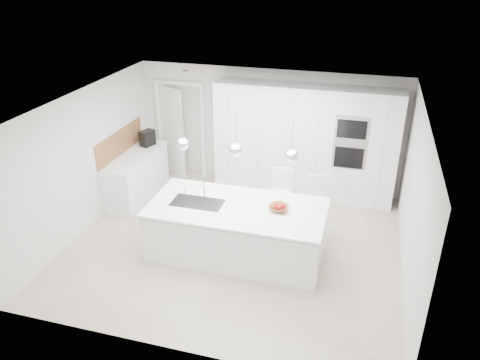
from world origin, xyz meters
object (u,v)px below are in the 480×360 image
(island_base, at_px, (236,233))
(fruit_bowl, at_px, (279,208))
(espresso_machine, at_px, (147,138))
(bar_stool_left, at_px, (280,201))
(bar_stool_right, at_px, (315,208))

(island_base, height_order, fruit_bowl, fruit_bowl)
(fruit_bowl, height_order, espresso_machine, espresso_machine)
(island_base, height_order, bar_stool_left, bar_stool_left)
(fruit_bowl, distance_m, bar_stool_right, 1.04)
(island_base, distance_m, bar_stool_right, 1.50)
(espresso_machine, relative_size, bar_stool_left, 0.28)
(island_base, relative_size, bar_stool_right, 2.49)
(espresso_machine, distance_m, bar_stool_left, 3.27)
(espresso_machine, bearing_deg, island_base, -20.60)
(fruit_bowl, xyz_separation_m, bar_stool_right, (0.49, 0.83, -0.38))
(island_base, bearing_deg, bar_stool_left, 62.59)
(espresso_machine, bearing_deg, bar_stool_left, -0.39)
(island_base, relative_size, bar_stool_left, 2.44)
(bar_stool_right, bearing_deg, espresso_machine, 146.34)
(island_base, distance_m, fruit_bowl, 0.85)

